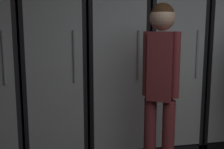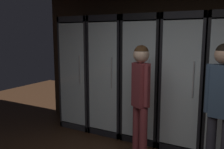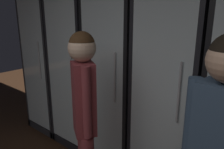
{
  "view_description": "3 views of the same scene",
  "coord_description": "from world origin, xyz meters",
  "px_view_note": "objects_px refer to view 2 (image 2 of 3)",
  "views": [
    {
      "loc": [
        -1.33,
        -0.38,
        1.41
      ],
      "look_at": [
        -0.74,
        2.55,
        0.91
      ],
      "focal_mm": 44.88,
      "sensor_mm": 36.0,
      "label": 1
    },
    {
      "loc": [
        0.81,
        -1.17,
        1.75
      ],
      "look_at": [
        -1.35,
        2.68,
        1.05
      ],
      "focal_mm": 39.94,
      "sensor_mm": 36.0,
      "label": 2
    },
    {
      "loc": [
        0.76,
        0.76,
        1.73
      ],
      "look_at": [
        -0.61,
        2.41,
        1.14
      ],
      "focal_mm": 34.97,
      "sensor_mm": 36.0,
      "label": 3
    }
  ],
  "objects_px": {
    "cooler_right": "(185,82)",
    "shopper_near": "(221,99)",
    "cooler_far_left": "(83,73)",
    "cooler_center": "(146,79)",
    "cooler_left": "(113,76)",
    "shopper_far": "(141,92)"
  },
  "relations": [
    {
      "from": "shopper_far",
      "to": "shopper_near",
      "type": "bearing_deg",
      "value": -0.16
    },
    {
      "from": "cooler_center",
      "to": "shopper_near",
      "type": "xyz_separation_m",
      "value": [
        1.25,
        -0.85,
        0.0
      ]
    },
    {
      "from": "shopper_far",
      "to": "cooler_left",
      "type": "bearing_deg",
      "value": 136.81
    },
    {
      "from": "cooler_right",
      "to": "shopper_near",
      "type": "xyz_separation_m",
      "value": [
        0.6,
        -0.85,
        0.01
      ]
    },
    {
      "from": "cooler_center",
      "to": "shopper_near",
      "type": "distance_m",
      "value": 1.51
    },
    {
      "from": "cooler_left",
      "to": "shopper_near",
      "type": "height_order",
      "value": "cooler_left"
    },
    {
      "from": "cooler_right",
      "to": "shopper_near",
      "type": "distance_m",
      "value": 1.04
    },
    {
      "from": "cooler_far_left",
      "to": "cooler_right",
      "type": "relative_size",
      "value": 1.0
    },
    {
      "from": "cooler_center",
      "to": "shopper_far",
      "type": "height_order",
      "value": "cooler_center"
    },
    {
      "from": "cooler_left",
      "to": "cooler_center",
      "type": "xyz_separation_m",
      "value": [
        0.65,
        0.0,
        0.01
      ]
    },
    {
      "from": "cooler_center",
      "to": "cooler_left",
      "type": "bearing_deg",
      "value": -179.95
    },
    {
      "from": "shopper_far",
      "to": "cooler_far_left",
      "type": "bearing_deg",
      "value": 151.4
    },
    {
      "from": "shopper_near",
      "to": "shopper_far",
      "type": "height_order",
      "value": "shopper_near"
    },
    {
      "from": "cooler_right",
      "to": "cooler_center",
      "type": "bearing_deg",
      "value": 179.99
    },
    {
      "from": "cooler_center",
      "to": "shopper_near",
      "type": "relative_size",
      "value": 1.25
    },
    {
      "from": "cooler_left",
      "to": "shopper_far",
      "type": "height_order",
      "value": "cooler_left"
    },
    {
      "from": "cooler_center",
      "to": "shopper_far",
      "type": "xyz_separation_m",
      "value": [
        0.25,
        -0.84,
        -0.03
      ]
    },
    {
      "from": "cooler_far_left",
      "to": "cooler_right",
      "type": "xyz_separation_m",
      "value": [
        1.94,
        0.0,
        0.01
      ]
    },
    {
      "from": "cooler_left",
      "to": "shopper_far",
      "type": "xyz_separation_m",
      "value": [
        0.9,
        -0.84,
        -0.02
      ]
    },
    {
      "from": "cooler_left",
      "to": "cooler_center",
      "type": "distance_m",
      "value": 0.65
    },
    {
      "from": "cooler_far_left",
      "to": "shopper_near",
      "type": "relative_size",
      "value": 1.25
    },
    {
      "from": "cooler_right",
      "to": "cooler_far_left",
      "type": "bearing_deg",
      "value": -179.99
    }
  ]
}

